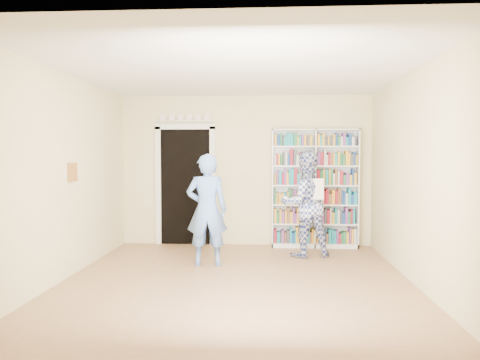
# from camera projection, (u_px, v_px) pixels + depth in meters

# --- Properties ---
(floor) EXTENTS (5.00, 5.00, 0.00)m
(floor) POSITION_uv_depth(u_px,v_px,m) (236.00, 281.00, 6.05)
(floor) COLOR #936847
(floor) RESTS_ON ground
(ceiling) EXTENTS (5.00, 5.00, 0.00)m
(ceiling) POSITION_uv_depth(u_px,v_px,m) (236.00, 71.00, 5.91)
(ceiling) COLOR white
(ceiling) RESTS_ON wall_back
(wall_back) EXTENTS (4.50, 0.00, 4.50)m
(wall_back) POSITION_uv_depth(u_px,v_px,m) (246.00, 171.00, 8.47)
(wall_back) COLOR beige
(wall_back) RESTS_ON floor
(wall_left) EXTENTS (0.00, 5.00, 5.00)m
(wall_left) POSITION_uv_depth(u_px,v_px,m) (65.00, 177.00, 6.12)
(wall_left) COLOR beige
(wall_left) RESTS_ON floor
(wall_right) EXTENTS (0.00, 5.00, 5.00)m
(wall_right) POSITION_uv_depth(u_px,v_px,m) (415.00, 178.00, 5.84)
(wall_right) COLOR beige
(wall_right) RESTS_ON floor
(bookshelf) EXTENTS (1.52, 0.28, 2.09)m
(bookshelf) POSITION_uv_depth(u_px,v_px,m) (315.00, 188.00, 8.26)
(bookshelf) COLOR white
(bookshelf) RESTS_ON floor
(doorway) EXTENTS (1.10, 0.08, 2.43)m
(doorway) POSITION_uv_depth(u_px,v_px,m) (185.00, 180.00, 8.53)
(doorway) COLOR black
(doorway) RESTS_ON floor
(wall_art) EXTENTS (0.03, 0.25, 0.25)m
(wall_art) POSITION_uv_depth(u_px,v_px,m) (73.00, 172.00, 6.31)
(wall_art) COLOR maroon
(wall_art) RESTS_ON wall_left
(man_blue) EXTENTS (0.63, 0.44, 1.65)m
(man_blue) POSITION_uv_depth(u_px,v_px,m) (207.00, 210.00, 6.88)
(man_blue) COLOR #618BD8
(man_blue) RESTS_ON floor
(man_plaid) EXTENTS (0.95, 0.82, 1.69)m
(man_plaid) POSITION_uv_depth(u_px,v_px,m) (305.00, 204.00, 7.50)
(man_plaid) COLOR navy
(man_plaid) RESTS_ON floor
(paper_sheet) EXTENTS (0.23, 0.02, 0.33)m
(paper_sheet) POSITION_uv_depth(u_px,v_px,m) (316.00, 189.00, 7.26)
(paper_sheet) COLOR white
(paper_sheet) RESTS_ON man_plaid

